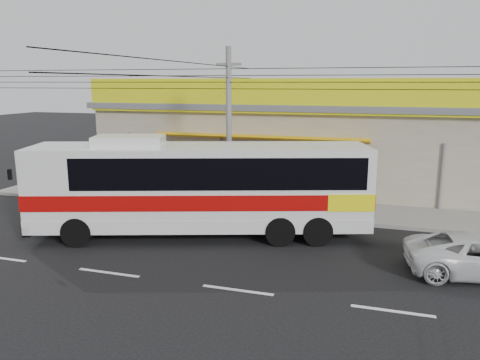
% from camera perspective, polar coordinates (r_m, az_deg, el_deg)
% --- Properties ---
extents(ground, '(120.00, 120.00, 0.00)m').
position_cam_1_polar(ground, '(15.22, 2.59, -9.46)').
color(ground, black).
rests_on(ground, ground).
extents(sidewalk, '(30.00, 3.20, 0.15)m').
position_cam_1_polar(sidewalk, '(20.78, 6.79, -3.45)').
color(sidewalk, gray).
rests_on(sidewalk, ground).
extents(lane_markings, '(50.00, 0.12, 0.01)m').
position_cam_1_polar(lane_markings, '(13.01, -0.28, -13.30)').
color(lane_markings, silver).
rests_on(lane_markings, ground).
extents(storefront_building, '(22.60, 9.20, 5.70)m').
position_cam_1_polar(storefront_building, '(25.73, 9.16, 4.49)').
color(storefront_building, gray).
rests_on(storefront_building, ground).
extents(coach_bus, '(12.15, 6.10, 3.68)m').
position_cam_1_polar(coach_bus, '(16.84, -4.21, -0.38)').
color(coach_bus, silver).
rests_on(coach_bus, ground).
extents(motorbike_red, '(1.80, 1.09, 0.89)m').
position_cam_1_polar(motorbike_red, '(24.51, -20.82, -0.55)').
color(motorbike_red, maroon).
rests_on(motorbike_red, sidewalk).
extents(motorbike_dark, '(1.86, 0.74, 1.09)m').
position_cam_1_polar(motorbike_dark, '(21.80, -9.03, -1.12)').
color(motorbike_dark, black).
rests_on(motorbike_dark, sidewalk).
extents(utility_pole, '(34.00, 14.00, 6.91)m').
position_cam_1_polar(utility_pole, '(18.92, -1.40, 12.36)').
color(utility_pole, '#62615F').
rests_on(utility_pole, ground).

